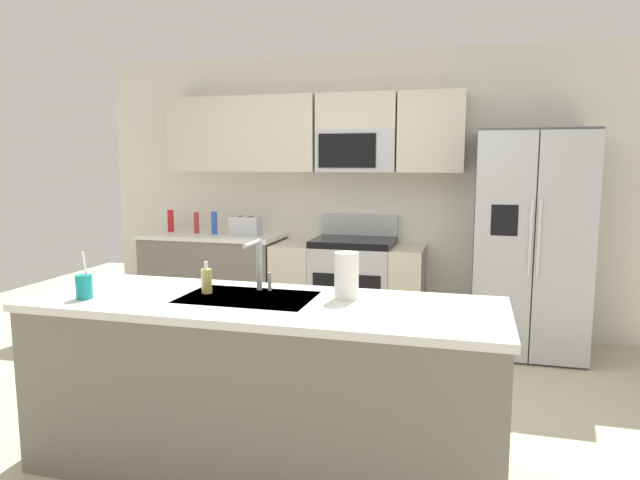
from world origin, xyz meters
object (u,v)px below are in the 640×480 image
at_px(range_oven, 349,288).
at_px(toaster, 246,226).
at_px(bottle_red, 171,221).
at_px(bottle_blue, 214,223).
at_px(pepper_mill, 196,223).
at_px(sink_faucet, 258,261).
at_px(paper_towel_roll, 347,276).
at_px(soap_dispenser, 207,281).
at_px(refrigerator, 530,243).
at_px(drink_cup_teal, 84,286).

bearing_deg(range_oven, toaster, -176.96).
bearing_deg(bottle_red, bottle_blue, -6.06).
bearing_deg(pepper_mill, sink_faucet, -55.71).
bearing_deg(paper_towel_roll, soap_dispenser, -174.72).
xyz_separation_m(refrigerator, paper_towel_roll, (-1.07, -2.16, 0.09)).
relative_size(range_oven, bottle_blue, 6.33).
xyz_separation_m(bottle_blue, bottle_red, (-0.50, 0.05, 0.00)).
bearing_deg(drink_cup_teal, toaster, 93.52).
xyz_separation_m(pepper_mill, drink_cup_teal, (0.69, -2.58, -0.04)).
xyz_separation_m(bottle_red, drink_cup_teal, (1.00, -2.63, -0.04)).
height_order(refrigerator, toaster, refrigerator).
bearing_deg(refrigerator, range_oven, 177.33).
xyz_separation_m(range_oven, soap_dispenser, (-0.28, -2.31, 0.53)).
bearing_deg(range_oven, soap_dispenser, -96.98).
relative_size(toaster, bottle_blue, 1.30).
xyz_separation_m(refrigerator, pepper_mill, (-3.06, 0.07, 0.08)).
distance_m(drink_cup_teal, paper_towel_roll, 1.34).
xyz_separation_m(pepper_mill, sink_faucet, (1.49, -2.19, 0.07)).
relative_size(bottle_blue, bottle_red, 0.99).
height_order(toaster, paper_towel_roll, paper_towel_roll).
distance_m(bottle_blue, soap_dispenser, 2.52).
bearing_deg(sink_faucet, soap_dispenser, -155.43).
height_order(bottle_blue, soap_dispenser, bottle_blue).
height_order(range_oven, refrigerator, refrigerator).
bearing_deg(sink_faucet, toaster, 114.10).
bearing_deg(refrigerator, toaster, 179.56).
xyz_separation_m(toaster, sink_faucet, (0.96, -2.14, 0.08)).
relative_size(sink_faucet, drink_cup_teal, 1.16).
bearing_deg(toaster, bottle_red, 173.47).
bearing_deg(paper_towel_roll, bottle_red, 135.20).
relative_size(range_oven, refrigerator, 0.74).
xyz_separation_m(pepper_mill, bottle_red, (-0.31, 0.05, 0.01)).
relative_size(pepper_mill, bottle_red, 0.94).
xyz_separation_m(range_oven, bottle_blue, (-1.33, -0.01, 0.56)).
bearing_deg(bottle_blue, drink_cup_teal, -79.03).
distance_m(refrigerator, sink_faucet, 2.64).
bearing_deg(bottle_red, sink_faucet, -51.17).
xyz_separation_m(refrigerator, sink_faucet, (-1.57, -2.12, 0.14)).
xyz_separation_m(toaster, bottle_red, (-0.84, 0.10, 0.02)).
distance_m(sink_faucet, soap_dispenser, 0.29).
relative_size(toaster, drink_cup_teal, 1.15).
height_order(toaster, bottle_blue, bottle_blue).
relative_size(pepper_mill, sink_faucet, 0.72).
xyz_separation_m(range_oven, paper_towel_roll, (0.47, -2.24, 0.58)).
distance_m(bottle_red, paper_towel_roll, 3.24).
bearing_deg(bottle_red, refrigerator, -1.97).
height_order(pepper_mill, drink_cup_teal, drink_cup_teal).
bearing_deg(bottle_red, soap_dispenser, -56.62).
height_order(range_oven, pepper_mill, pepper_mill).
distance_m(range_oven, sink_faucet, 2.28).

